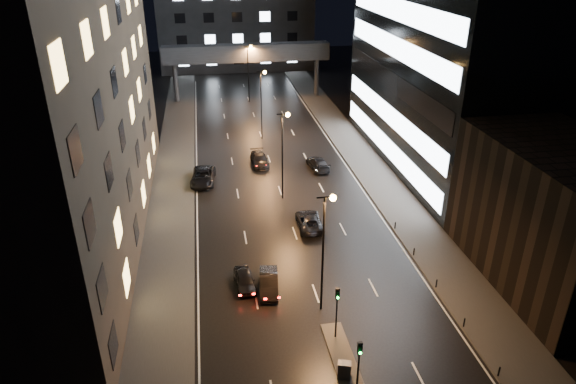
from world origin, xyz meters
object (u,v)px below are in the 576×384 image
(car_away_a, at_px, (245,280))
(car_away_d, at_px, (259,160))
(car_toward_b, at_px, (318,163))
(car_toward_a, at_px, (309,221))
(utility_cabinet, at_px, (344,370))
(car_away_b, at_px, (269,283))
(car_away_c, at_px, (203,177))

(car_away_a, relative_size, car_away_d, 0.77)
(car_away_a, xyz_separation_m, car_away_d, (4.25, 26.23, 0.08))
(car_away_a, distance_m, car_toward_b, 26.44)
(car_away_a, distance_m, car_away_d, 26.57)
(car_toward_a, distance_m, utility_cabinet, 20.49)
(car_away_b, bearing_deg, car_away_c, 109.34)
(car_away_d, bearing_deg, car_away_c, -151.21)
(car_away_c, xyz_separation_m, car_toward_b, (14.70, 1.97, -0.08))
(car_toward_b, bearing_deg, car_toward_a, 68.78)
(car_away_d, xyz_separation_m, car_toward_b, (7.31, -2.45, -0.01))
(car_away_b, height_order, car_away_d, car_away_d)
(car_away_b, height_order, utility_cabinet, car_away_b)
(utility_cabinet, bearing_deg, car_away_a, 134.23)
(car_away_c, xyz_separation_m, car_away_d, (7.40, 4.43, -0.07))
(utility_cabinet, bearing_deg, car_toward_a, 102.76)
(car_away_b, xyz_separation_m, car_away_c, (-5.10, 22.60, 0.09))
(car_away_b, bearing_deg, car_toward_b, 75.28)
(car_away_c, bearing_deg, car_toward_b, 14.00)
(car_toward_a, relative_size, utility_cabinet, 4.05)
(car_toward_b, relative_size, utility_cabinet, 3.96)
(car_toward_a, bearing_deg, car_toward_b, -103.76)
(car_away_d, height_order, car_toward_b, car_away_d)
(car_away_a, height_order, car_away_d, car_away_d)
(car_away_b, bearing_deg, car_away_a, 164.47)
(car_toward_a, height_order, car_toward_b, car_toward_b)
(car_away_a, relative_size, car_toward_a, 0.76)
(car_away_a, xyz_separation_m, car_toward_a, (7.44, 9.06, 0.05))
(car_away_c, relative_size, utility_cabinet, 4.58)
(car_toward_b, bearing_deg, utility_cabinet, 74.87)
(car_toward_a, xyz_separation_m, utility_cabinet, (-1.79, -20.41, 0.07))
(car_away_b, distance_m, car_away_c, 23.17)
(car_away_a, xyz_separation_m, utility_cabinet, (5.65, -11.36, 0.12))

